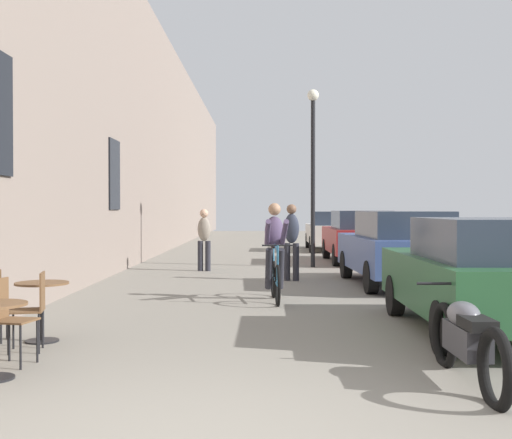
{
  "coord_description": "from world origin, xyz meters",
  "views": [
    {
      "loc": [
        0.39,
        -4.53,
        1.61
      ],
      "look_at": [
        0.22,
        15.35,
        1.29
      ],
      "focal_mm": 46.99,
      "sensor_mm": 36.0,
      "label": 1
    }
  ],
  "objects_px": {
    "cafe_table_mid": "(42,299)",
    "parked_car_nearest": "(480,274)",
    "pedestrian_near": "(292,238)",
    "cafe_chair_mid_toward_street": "(33,305)",
    "pedestrian_mid": "(204,236)",
    "parked_car_fourth": "(331,230)",
    "cafe_chair_near_toward_street": "(8,315)",
    "cyclist_on_bicycle": "(275,254)",
    "street_lamp": "(313,154)",
    "parked_motorcycle": "(468,340)",
    "parked_car_second": "(398,247)",
    "parked_car_third": "(359,236)"
  },
  "relations": [
    {
      "from": "cafe_chair_mid_toward_street",
      "to": "pedestrian_mid",
      "type": "distance_m",
      "value": 9.84
    },
    {
      "from": "parked_motorcycle",
      "to": "parked_car_fourth",
      "type": "bearing_deg",
      "value": 87.73
    },
    {
      "from": "cafe_chair_mid_toward_street",
      "to": "cyclist_on_bicycle",
      "type": "bearing_deg",
      "value": 56.24
    },
    {
      "from": "cafe_chair_mid_toward_street",
      "to": "pedestrian_near",
      "type": "height_order",
      "value": "pedestrian_near"
    },
    {
      "from": "cyclist_on_bicycle",
      "to": "parked_car_second",
      "type": "xyz_separation_m",
      "value": [
        2.61,
        2.27,
        -0.0
      ]
    },
    {
      "from": "parked_car_fourth",
      "to": "cafe_chair_near_toward_street",
      "type": "bearing_deg",
      "value": -105.5
    },
    {
      "from": "cafe_table_mid",
      "to": "street_lamp",
      "type": "relative_size",
      "value": 0.15
    },
    {
      "from": "cafe_chair_near_toward_street",
      "to": "parked_car_nearest",
      "type": "bearing_deg",
      "value": 17.9
    },
    {
      "from": "pedestrian_near",
      "to": "street_lamp",
      "type": "distance_m",
      "value": 4.21
    },
    {
      "from": "street_lamp",
      "to": "cafe_table_mid",
      "type": "bearing_deg",
      "value": -111.31
    },
    {
      "from": "pedestrian_near",
      "to": "parked_car_nearest",
      "type": "relative_size",
      "value": 0.41
    },
    {
      "from": "parked_car_nearest",
      "to": "parked_motorcycle",
      "type": "distance_m",
      "value": 2.63
    },
    {
      "from": "cafe_chair_mid_toward_street",
      "to": "parked_motorcycle",
      "type": "height_order",
      "value": "cafe_chair_mid_toward_street"
    },
    {
      "from": "pedestrian_near",
      "to": "parked_car_third",
      "type": "relative_size",
      "value": 0.39
    },
    {
      "from": "pedestrian_mid",
      "to": "parked_motorcycle",
      "type": "height_order",
      "value": "pedestrian_mid"
    },
    {
      "from": "parked_car_nearest",
      "to": "pedestrian_near",
      "type": "bearing_deg",
      "value": 108.53
    },
    {
      "from": "cafe_chair_mid_toward_street",
      "to": "street_lamp",
      "type": "relative_size",
      "value": 0.18
    },
    {
      "from": "pedestrian_near",
      "to": "street_lamp",
      "type": "xyz_separation_m",
      "value": [
        0.75,
        3.54,
        2.14
      ]
    },
    {
      "from": "cafe_table_mid",
      "to": "parked_car_nearest",
      "type": "relative_size",
      "value": 0.17
    },
    {
      "from": "cafe_chair_near_toward_street",
      "to": "parked_motorcycle",
      "type": "xyz_separation_m",
      "value": [
        4.5,
        -0.7,
        -0.11
      ]
    },
    {
      "from": "parked_car_second",
      "to": "cafe_chair_near_toward_street",
      "type": "bearing_deg",
      "value": -127.35
    },
    {
      "from": "cafe_chair_mid_toward_street",
      "to": "cafe_chair_near_toward_street",
      "type": "bearing_deg",
      "value": -92.43
    },
    {
      "from": "parked_car_nearest",
      "to": "parked_motorcycle",
      "type": "xyz_separation_m",
      "value": [
        -0.91,
        -2.45,
        -0.37
      ]
    },
    {
      "from": "parked_car_second",
      "to": "parked_motorcycle",
      "type": "distance_m",
      "value": 7.91
    },
    {
      "from": "parked_car_nearest",
      "to": "parked_motorcycle",
      "type": "relative_size",
      "value": 1.96
    },
    {
      "from": "cafe_table_mid",
      "to": "cyclist_on_bicycle",
      "type": "distance_m",
      "value": 4.68
    },
    {
      "from": "cafe_table_mid",
      "to": "cafe_chair_mid_toward_street",
      "type": "relative_size",
      "value": 0.81
    },
    {
      "from": "parked_car_third",
      "to": "parked_motorcycle",
      "type": "relative_size",
      "value": 2.04
    },
    {
      "from": "cafe_chair_near_toward_street",
      "to": "parked_car_fourth",
      "type": "height_order",
      "value": "parked_car_fourth"
    },
    {
      "from": "cyclist_on_bicycle",
      "to": "pedestrian_near",
      "type": "distance_m",
      "value": 3.26
    },
    {
      "from": "cafe_chair_mid_toward_street",
      "to": "parked_car_nearest",
      "type": "height_order",
      "value": "parked_car_nearest"
    },
    {
      "from": "cafe_table_mid",
      "to": "parked_car_second",
      "type": "bearing_deg",
      "value": 47.2
    },
    {
      "from": "pedestrian_near",
      "to": "cafe_chair_near_toward_street",
      "type": "bearing_deg",
      "value": -112.02
    },
    {
      "from": "pedestrian_near",
      "to": "parked_car_third",
      "type": "height_order",
      "value": "pedestrian_near"
    },
    {
      "from": "parked_car_second",
      "to": "parked_car_fourth",
      "type": "distance_m",
      "value": 11.91
    },
    {
      "from": "parked_car_nearest",
      "to": "parked_car_fourth",
      "type": "relative_size",
      "value": 0.98
    },
    {
      "from": "cyclist_on_bicycle",
      "to": "parked_car_second",
      "type": "distance_m",
      "value": 3.46
    },
    {
      "from": "cafe_chair_near_toward_street",
      "to": "pedestrian_near",
      "type": "height_order",
      "value": "pedestrian_near"
    },
    {
      "from": "cafe_table_mid",
      "to": "parked_car_fourth",
      "type": "relative_size",
      "value": 0.17
    },
    {
      "from": "street_lamp",
      "to": "cafe_chair_near_toward_street",
      "type": "bearing_deg",
      "value": -109.07
    },
    {
      "from": "street_lamp",
      "to": "pedestrian_near",
      "type": "bearing_deg",
      "value": -101.93
    },
    {
      "from": "cafe_table_mid",
      "to": "parked_car_second",
      "type": "height_order",
      "value": "parked_car_second"
    },
    {
      "from": "pedestrian_near",
      "to": "pedestrian_mid",
      "type": "xyz_separation_m",
      "value": [
        -2.16,
        2.33,
        -0.06
      ]
    },
    {
      "from": "cafe_chair_mid_toward_street",
      "to": "pedestrian_near",
      "type": "xyz_separation_m",
      "value": [
        3.25,
        7.44,
        0.45
      ]
    },
    {
      "from": "cafe_chair_near_toward_street",
      "to": "pedestrian_mid",
      "type": "xyz_separation_m",
      "value": [
        1.12,
        10.44,
        0.38
      ]
    },
    {
      "from": "pedestrian_near",
      "to": "parked_motorcycle",
      "type": "bearing_deg",
      "value": -82.08
    },
    {
      "from": "parked_car_fourth",
      "to": "street_lamp",
      "type": "bearing_deg",
      "value": -99.65
    },
    {
      "from": "cafe_chair_near_toward_street",
      "to": "parked_car_third",
      "type": "relative_size",
      "value": 0.2
    },
    {
      "from": "cafe_chair_mid_toward_street",
      "to": "parked_car_third",
      "type": "xyz_separation_m",
      "value": [
        5.5,
        12.56,
        0.29
      ]
    },
    {
      "from": "cafe_chair_mid_toward_street",
      "to": "cyclist_on_bicycle",
      "type": "relative_size",
      "value": 0.51
    }
  ]
}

